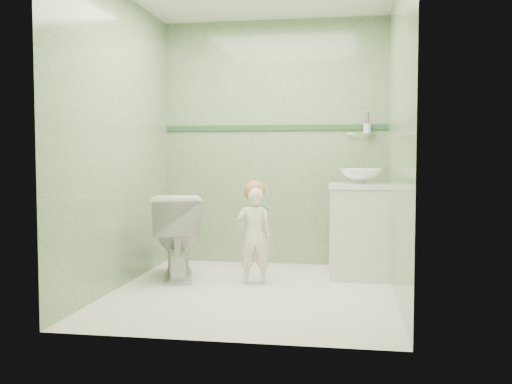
# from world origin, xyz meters

# --- Properties ---
(ground) EXTENTS (2.50, 2.50, 0.00)m
(ground) POSITION_xyz_m (0.00, 0.00, 0.00)
(ground) COLOR silver
(ground) RESTS_ON ground
(room_shell) EXTENTS (2.50, 2.54, 2.40)m
(room_shell) POSITION_xyz_m (0.00, 0.00, 1.20)
(room_shell) COLOR #6A8B63
(room_shell) RESTS_ON ground
(trim_stripe) EXTENTS (2.20, 0.02, 0.05)m
(trim_stripe) POSITION_xyz_m (0.00, 1.24, 1.35)
(trim_stripe) COLOR #2E5231
(trim_stripe) RESTS_ON room_shell
(vanity) EXTENTS (0.52, 0.50, 0.80)m
(vanity) POSITION_xyz_m (0.84, 0.70, 0.40)
(vanity) COLOR silver
(vanity) RESTS_ON ground
(counter) EXTENTS (0.54, 0.52, 0.04)m
(counter) POSITION_xyz_m (0.84, 0.70, 0.81)
(counter) COLOR white
(counter) RESTS_ON vanity
(basin) EXTENTS (0.37, 0.37, 0.13)m
(basin) POSITION_xyz_m (0.84, 0.70, 0.89)
(basin) COLOR white
(basin) RESTS_ON counter
(faucet) EXTENTS (0.03, 0.13, 0.18)m
(faucet) POSITION_xyz_m (0.84, 0.89, 0.97)
(faucet) COLOR silver
(faucet) RESTS_ON counter
(cup_holder) EXTENTS (0.26, 0.07, 0.21)m
(cup_holder) POSITION_xyz_m (0.89, 1.18, 1.33)
(cup_holder) COLOR silver
(cup_holder) RESTS_ON room_shell
(toilet) EXTENTS (0.61, 0.82, 0.75)m
(toilet) POSITION_xyz_m (-0.74, 0.40, 0.37)
(toilet) COLOR white
(toilet) RESTS_ON ground
(toddler) EXTENTS (0.33, 0.26, 0.81)m
(toddler) POSITION_xyz_m (-0.04, 0.30, 0.41)
(toddler) COLOR silver
(toddler) RESTS_ON ground
(hair_cap) EXTENTS (0.18, 0.18, 0.18)m
(hair_cap) POSITION_xyz_m (-0.04, 0.33, 0.78)
(hair_cap) COLOR #A76943
(hair_cap) RESTS_ON toddler
(teal_toothbrush) EXTENTS (0.11, 0.14, 0.08)m
(teal_toothbrush) POSITION_xyz_m (0.06, 0.20, 0.66)
(teal_toothbrush) COLOR teal
(teal_toothbrush) RESTS_ON toddler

